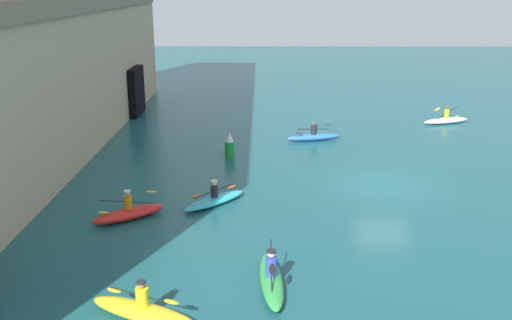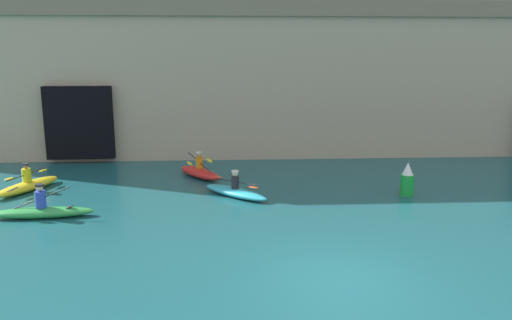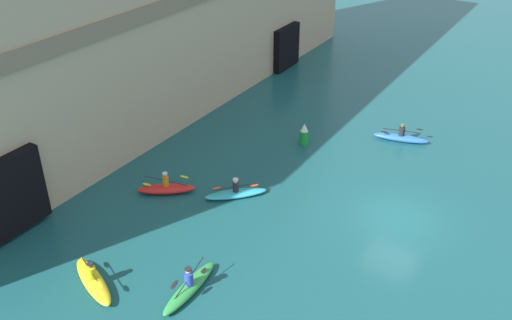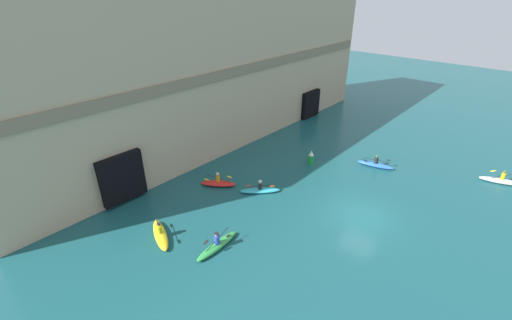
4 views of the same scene
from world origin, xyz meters
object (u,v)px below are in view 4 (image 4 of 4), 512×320
Objects in this scene: kayak_red at (218,183)px; kayak_green at (217,245)px; kayak_blue at (375,164)px; kayak_cyan at (260,190)px; kayak_white at (501,181)px; kayak_yellow at (160,234)px; marker_buoy at (311,158)px.

kayak_red is 7.41m from kayak_green.
kayak_cyan is at bearing -130.38° from kayak_blue.
kayak_white is 9.98m from kayak_blue.
kayak_red reaches higher than kayak_blue.
kayak_green reaches higher than kayak_yellow.
kayak_blue is (-4.28, 9.01, 0.01)m from kayak_white.
kayak_blue is 5.80m from marker_buoy.
kayak_cyan is at bearing -165.12° from kayak_green.
kayak_red is at bearing -19.41° from kayak_cyan.
kayak_blue is at bearing 18.86° from kayak_red.
kayak_green is at bearing -113.50° from kayak_blue.
kayak_red is 23.44m from kayak_white.
kayak_red is 0.80× the size of kayak_green.
kayak_green is (1.80, -3.50, -0.00)m from kayak_yellow.
marker_buoy reaches higher than kayak_yellow.
kayak_cyan is 0.86× the size of kayak_blue.
kayak_cyan is 0.80× the size of kayak_green.
kayak_white is at bearing 80.00° from kayak_yellow.
kayak_red is at bearing 157.31° from marker_buoy.
kayak_cyan is at bearing 177.64° from marker_buoy.
kayak_red is at bearing -139.14° from kayak_blue.
kayak_white is at bearing 11.28° from kayak_blue.
kayak_yellow is (-8.42, 1.28, 0.04)m from kayak_cyan.
kayak_green is at bearing 50.98° from kayak_yellow.
kayak_white is 0.95× the size of kayak_green.
kayak_cyan is 2.08× the size of marker_buoy.
kayak_blue reaches higher than kayak_cyan.
kayak_blue is at bearing 95.14° from kayak_yellow.
marker_buoy is (13.35, 1.95, 0.38)m from kayak_green.
kayak_green is 16.94m from kayak_blue.
kayak_green is at bearing -79.14° from kayak_red.
kayak_yellow is at bearing -110.55° from kayak_red.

